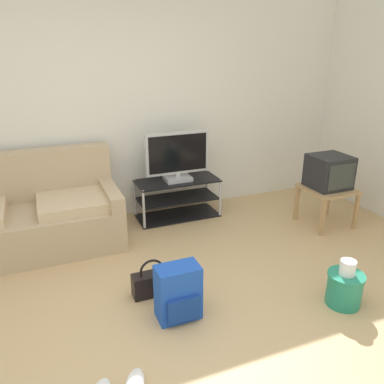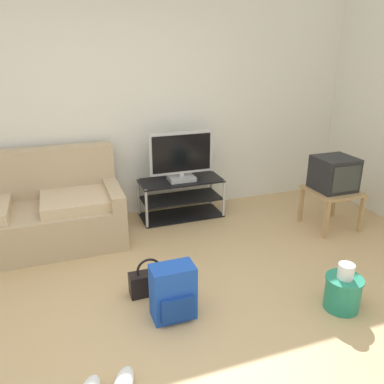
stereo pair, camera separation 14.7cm
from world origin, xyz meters
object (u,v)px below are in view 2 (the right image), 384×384
(couch, at_px, (28,214))
(cleaning_bucket, at_px, (343,290))
(side_table, at_px, (332,195))
(tv_stand, at_px, (181,198))
(crt_tv, at_px, (334,174))
(backpack, at_px, (173,292))
(handbag, at_px, (149,282))
(flat_tv, at_px, (181,157))

(couch, height_order, cleaning_bucket, couch)
(couch, distance_m, side_table, 3.29)
(tv_stand, bearing_deg, side_table, -29.15)
(side_table, xyz_separation_m, cleaning_bucket, (-0.87, -1.28, -0.22))
(side_table, relative_size, cleaning_bucket, 1.32)
(couch, xyz_separation_m, crt_tv, (3.21, -0.68, 0.30))
(tv_stand, bearing_deg, couch, -175.13)
(backpack, distance_m, handbag, 0.38)
(flat_tv, height_order, handbag, flat_tv)
(couch, height_order, flat_tv, flat_tv)
(couch, height_order, tv_stand, couch)
(couch, xyz_separation_m, side_table, (3.21, -0.70, 0.04))
(crt_tv, relative_size, handbag, 1.25)
(tv_stand, height_order, flat_tv, flat_tv)
(side_table, height_order, cleaning_bucket, side_table)
(tv_stand, xyz_separation_m, crt_tv, (1.51, -0.83, 0.40))
(backpack, height_order, handbag, backpack)
(flat_tv, height_order, backpack, flat_tv)
(couch, distance_m, handbag, 1.61)
(couch, bearing_deg, handbag, -52.98)
(cleaning_bucket, bearing_deg, tv_stand, 106.82)
(handbag, bearing_deg, crt_tv, 14.67)
(tv_stand, xyz_separation_m, flat_tv, (-0.00, -0.02, 0.52))
(couch, bearing_deg, side_table, -12.24)
(backpack, bearing_deg, crt_tv, 16.39)
(flat_tv, height_order, cleaning_bucket, flat_tv)
(flat_tv, distance_m, side_table, 1.76)
(couch, distance_m, tv_stand, 1.71)
(couch, bearing_deg, backpack, -56.91)
(cleaning_bucket, bearing_deg, couch, 139.88)
(side_table, bearing_deg, cleaning_bucket, -124.22)
(cleaning_bucket, bearing_deg, side_table, 55.78)
(tv_stand, height_order, handbag, tv_stand)
(couch, distance_m, backpack, 1.94)
(handbag, bearing_deg, side_table, 14.29)
(tv_stand, relative_size, side_table, 1.87)
(couch, bearing_deg, flat_tv, 4.12)
(flat_tv, distance_m, handbag, 1.71)
(couch, bearing_deg, tv_stand, 4.87)
(side_table, height_order, crt_tv, crt_tv)
(couch, relative_size, backpack, 4.30)
(crt_tv, xyz_separation_m, cleaning_bucket, (-0.87, -1.29, -0.47))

